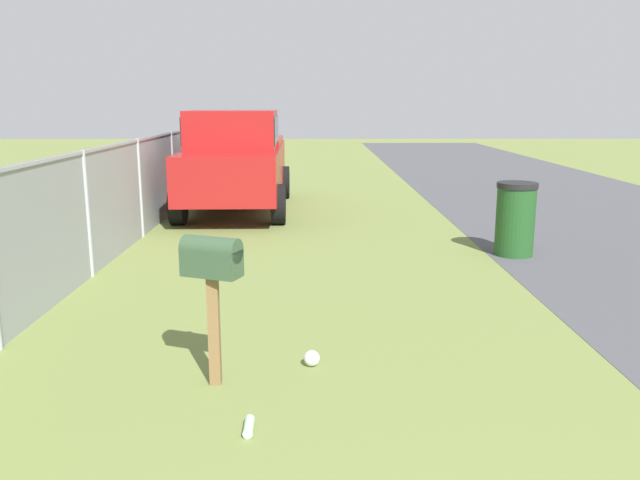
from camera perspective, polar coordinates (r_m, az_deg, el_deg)
The scene contains 6 objects.
mailbox at distance 5.10m, azimuth -9.65°, elevation -2.49°, with size 0.36×0.51×1.23m.
pickup_truck at distance 13.44m, azimuth -7.56°, elevation 7.22°, with size 5.08×2.20×2.09m.
trash_bin at distance 9.92m, azimuth 17.05°, elevation 1.81°, with size 0.60×0.60×1.10m.
fence_section at distance 8.77m, azimuth -20.13°, elevation 2.59°, with size 15.25×0.07×1.66m.
litter_bottle_midfield_a at distance 4.68m, azimuth -6.39°, elevation -16.22°, with size 0.07×0.07×0.22m, color #B2D8BF.
litter_bag_by_mailbox at distance 5.66m, azimuth -0.74°, elevation -10.52°, with size 0.14×0.14×0.14m, color silver.
Camera 1 is at (0.18, 0.56, 2.26)m, focal length 35.81 mm.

